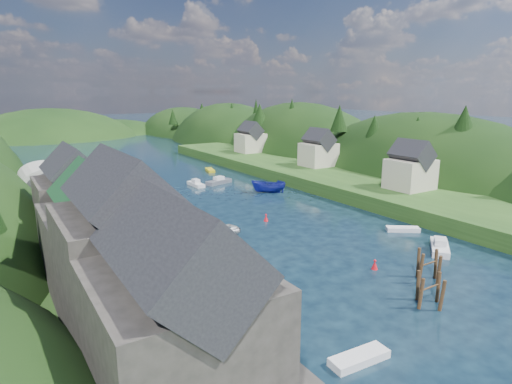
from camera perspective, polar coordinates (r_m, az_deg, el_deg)
ground at (r=83.00m, az=-8.15°, el=0.25°), size 600.00×600.00×0.00m
hillside_right at (r=128.54m, az=5.76°, el=1.55°), size 36.00×245.56×48.00m
far_hills at (r=202.98m, az=-22.37°, el=3.94°), size 103.00×68.00×44.00m
hill_trees at (r=94.98m, az=-12.02°, el=8.50°), size 90.25×149.97×12.01m
quay_left at (r=48.10m, az=-19.67°, el=-8.85°), size 12.00×110.00×2.00m
terrace_left_grass at (r=47.22m, az=-28.09°, el=-9.77°), size 12.00×110.00×2.50m
quayside_buildings at (r=33.11m, az=-18.49°, el=-7.55°), size 8.00×35.84×12.90m
boat_sheds at (r=64.67m, az=-25.51°, el=0.16°), size 7.00×21.00×7.50m
terrace_right at (r=87.95m, az=9.63°, el=1.73°), size 16.00×120.00×2.40m
right_bank_cottages at (r=95.33m, az=7.74°, el=5.51°), size 9.00×59.24×8.41m
piling_cluster_near at (r=41.62m, az=22.13°, el=-12.38°), size 2.90×2.74×3.43m
piling_cluster_far at (r=46.48m, az=21.98°, el=-9.48°), size 2.83×2.67×3.69m
channel_buoy_near at (r=47.84m, az=15.54°, el=-9.34°), size 0.70×0.70×1.10m
channel_buoy_far at (r=62.54m, az=1.34°, el=-3.48°), size 0.70×0.70×1.10m
moored_boats at (r=57.21m, az=3.97°, el=-4.83°), size 34.54×92.78×2.49m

